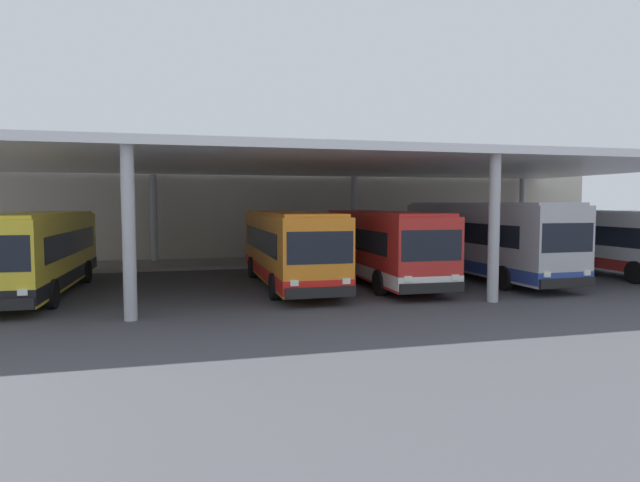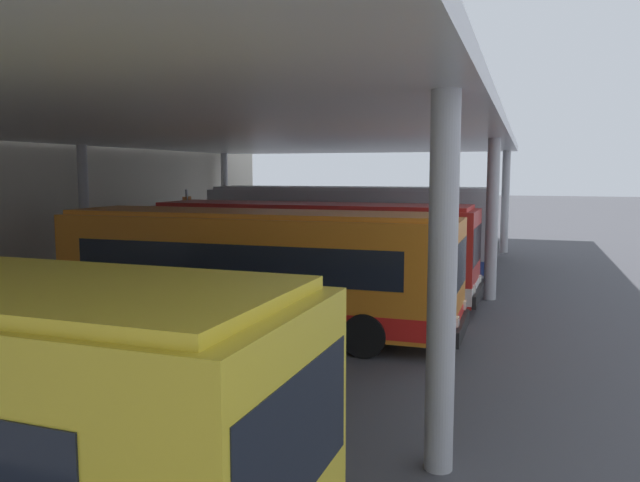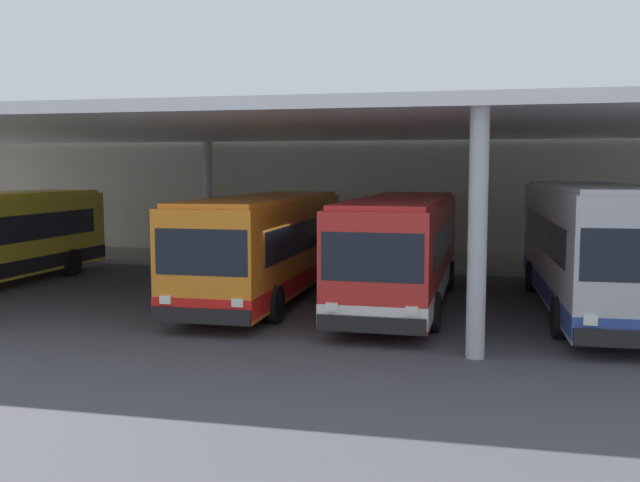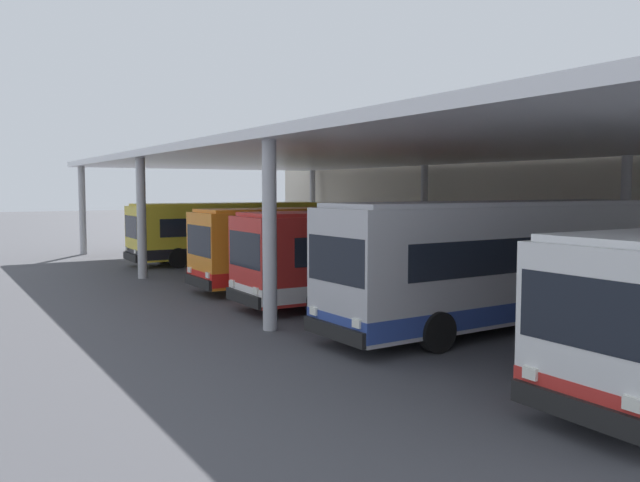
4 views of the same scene
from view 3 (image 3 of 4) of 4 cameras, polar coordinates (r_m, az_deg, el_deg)
ground_plane at (r=19.17m, az=-6.54°, el=-6.28°), size 200.00×200.00×0.00m
platform_kerb at (r=30.34m, az=0.79°, el=-1.62°), size 42.00×4.50×0.18m
station_building_facade at (r=33.28m, az=1.96°, el=5.07°), size 48.00×1.60×7.17m
canopy_shelter at (r=24.05m, az=-2.31°, el=8.91°), size 40.00×17.00×5.55m
bus_second_bay at (r=21.81m, az=-4.38°, el=-0.39°), size 2.76×10.54×3.17m
bus_middle_bay at (r=20.92m, az=6.52°, el=-0.68°), size 2.85×10.57×3.17m
bus_far_bay at (r=21.21m, az=20.71°, el=-0.42°), size 2.96×11.40×3.57m
bench_waiting at (r=29.95m, az=5.12°, el=-0.63°), size 1.80×0.45×0.92m
trash_bin at (r=29.52m, az=9.92°, el=-0.76°), size 0.52×0.52×0.98m
banner_sign at (r=28.93m, az=19.93°, el=1.44°), size 0.70×0.12×3.20m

